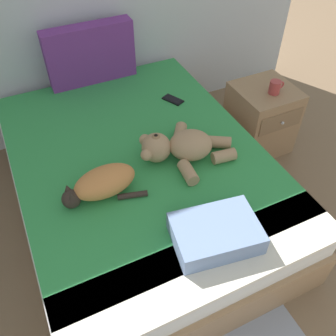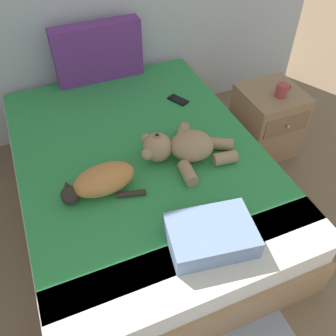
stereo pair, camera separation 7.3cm
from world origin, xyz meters
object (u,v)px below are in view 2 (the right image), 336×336
(cat, at_px, (101,181))
(teddy_bear, at_px, (182,147))
(patterned_cushion, at_px, (98,52))
(bed, at_px, (142,182))
(cell_phone, at_px, (178,100))
(throw_pillow, at_px, (211,235))
(mug, at_px, (282,90))
(nightstand, at_px, (267,121))

(cat, distance_m, teddy_bear, 0.51)
(patterned_cushion, bearing_deg, cat, -105.07)
(patterned_cushion, xyz_separation_m, teddy_bear, (0.20, -1.05, -0.13))
(bed, relative_size, patterned_cushion, 3.10)
(cell_phone, xyz_separation_m, throw_pillow, (-0.33, -1.14, 0.05))
(patterned_cushion, bearing_deg, teddy_bear, -79.05)
(cell_phone, bearing_deg, mug, -19.56)
(teddy_bear, relative_size, cell_phone, 3.50)
(patterned_cushion, distance_m, cell_phone, 0.68)
(throw_pillow, bearing_deg, teddy_bear, 78.82)
(cell_phone, bearing_deg, patterned_cushion, 129.88)
(throw_pillow, bearing_deg, mug, 41.11)
(throw_pillow, distance_m, nightstand, 1.42)
(patterned_cushion, relative_size, throw_pillow, 1.60)
(mug, bearing_deg, teddy_bear, -161.68)
(bed, distance_m, cell_phone, 0.65)
(cat, xyz_separation_m, teddy_bear, (0.50, 0.07, 0.01))
(cat, height_order, cell_phone, cat)
(cell_phone, distance_m, nightstand, 0.74)
(bed, xyz_separation_m, cat, (-0.29, -0.21, 0.33))
(cat, xyz_separation_m, mug, (1.41, 0.37, -0.01))
(cell_phone, height_order, throw_pillow, throw_pillow)
(bed, bearing_deg, throw_pillow, -82.34)
(cat, relative_size, teddy_bear, 0.75)
(patterned_cushion, distance_m, cat, 1.17)
(patterned_cushion, bearing_deg, mug, -33.96)
(patterned_cushion, height_order, cell_phone, patterned_cushion)
(teddy_bear, bearing_deg, throw_pillow, -101.18)
(throw_pillow, relative_size, nightstand, 0.76)
(cat, bearing_deg, teddy_bear, 8.34)
(mug, bearing_deg, cat, -165.15)
(teddy_bear, xyz_separation_m, nightstand, (0.89, 0.36, -0.33))
(cat, relative_size, nightstand, 0.82)
(teddy_bear, bearing_deg, cell_phone, 68.31)
(bed, bearing_deg, patterned_cushion, 89.18)
(teddy_bear, bearing_deg, mug, 18.32)
(bed, height_order, cat, cat)
(patterned_cushion, height_order, mug, patterned_cushion)
(throw_pillow, xyz_separation_m, mug, (1.02, 0.89, 0.01))
(cell_phone, bearing_deg, throw_pillow, -106.36)
(cat, bearing_deg, throw_pillow, -53.33)
(cell_phone, xyz_separation_m, mug, (0.69, -0.24, 0.05))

